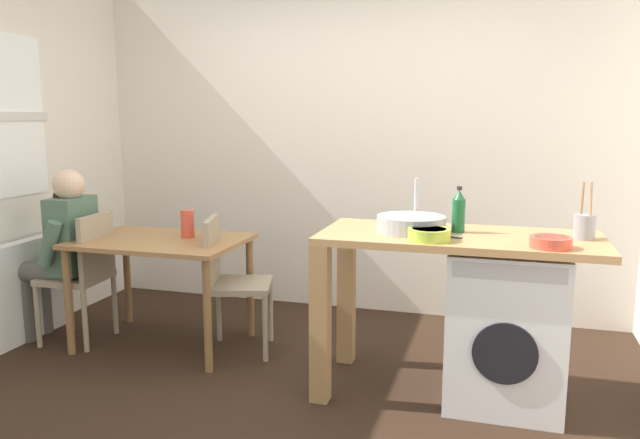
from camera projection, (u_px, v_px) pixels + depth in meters
The scene contains 17 objects.
ground_plane at pixel (279, 397), 3.45m from camera, with size 5.46×5.46×0.00m, color black.
wall_back at pixel (354, 142), 4.88m from camera, with size 4.60×0.10×2.70m, color silver.
radiator at pixel (18, 293), 4.25m from camera, with size 0.10×0.80×0.70m, color white.
dining_table at pixel (161, 253), 4.14m from camera, with size 1.10×0.76×0.74m.
chair_person_seat at pixel (84, 270), 4.23m from camera, with size 0.42×0.42×0.90m.
chair_opposite at pixel (229, 277), 4.06m from camera, with size 0.49×0.49×0.90m.
seated_person at pixel (62, 246), 4.24m from camera, with size 0.51×0.52×1.20m.
kitchen_counter at pixel (419, 260), 3.43m from camera, with size 1.50×0.68×0.92m.
washing_machine at pixel (505, 326), 3.35m from camera, with size 0.60×0.61×0.86m.
sink_basin at pixel (411, 224), 3.41m from camera, with size 0.38×0.38×0.09m, color #9EA0A5.
tap at pixel (416, 202), 3.56m from camera, with size 0.02×0.02×0.28m, color #B2B2B7.
bottle_tall_green at pixel (459, 212), 3.38m from camera, with size 0.07×0.07×0.25m.
mixing_bowl at pixel (429, 234), 3.18m from camera, with size 0.22×0.22×0.06m.
utensil_crock at pixel (585, 226), 3.20m from camera, with size 0.11×0.11×0.30m.
colander at pixel (551, 241), 3.00m from camera, with size 0.20×0.20×0.06m.
vase at pixel (187, 224), 4.16m from camera, with size 0.09×0.09×0.19m, color #D84C38.
scissors at pixel (448, 237), 3.26m from camera, with size 0.15×0.06×0.01m.
Camera 1 is at (1.14, -3.04, 1.56)m, focal length 34.65 mm.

